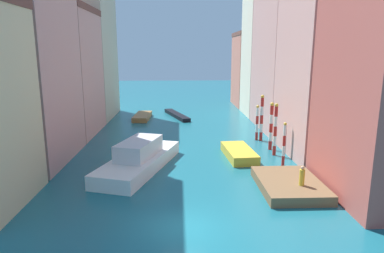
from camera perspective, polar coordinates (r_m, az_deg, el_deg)
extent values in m
plane|color=#196070|center=(43.03, -1.91, -0.61)|extent=(154.00, 154.00, 0.00)
cube|color=tan|center=(32.99, -26.11, 11.10)|extent=(6.43, 10.43, 19.23)
cube|color=tan|center=(42.91, -20.19, 8.08)|extent=(6.43, 10.24, 14.00)
cube|color=brown|center=(43.09, -20.94, 17.87)|extent=(6.56, 10.44, 0.72)
cube|color=#BCB299|center=(53.23, -16.81, 11.61)|extent=(6.43, 11.10, 18.89)
cube|color=tan|center=(34.27, 21.45, 12.16)|extent=(6.43, 9.97, 20.03)
cube|color=tan|center=(44.71, 15.59, 10.42)|extent=(6.43, 12.00, 16.97)
cube|color=beige|center=(54.63, 12.35, 12.36)|extent=(6.43, 8.20, 19.85)
cube|color=#C6705B|center=(63.82, 10.10, 9.05)|extent=(6.43, 9.62, 12.40)
cube|color=brown|center=(63.81, 10.32, 14.92)|extent=(6.56, 9.82, 0.67)
cube|color=brown|center=(25.74, 15.89, -9.27)|extent=(4.26, 6.15, 0.69)
cylinder|color=gold|center=(24.68, 17.85, -8.08)|extent=(0.36, 0.36, 1.13)
sphere|color=tan|center=(24.46, 17.95, -6.56)|extent=(0.26, 0.26, 0.26)
cylinder|color=red|center=(30.58, 14.93, -5.55)|extent=(0.25, 0.25, 0.90)
cylinder|color=white|center=(30.33, 15.02, -3.93)|extent=(0.25, 0.25, 0.90)
cylinder|color=red|center=(30.09, 15.12, -2.29)|extent=(0.25, 0.25, 0.90)
cylinder|color=white|center=(29.89, 15.21, -0.62)|extent=(0.25, 0.25, 0.90)
sphere|color=gold|center=(29.77, 15.27, 0.41)|extent=(0.28, 0.28, 0.28)
cylinder|color=red|center=(33.47, 13.54, -3.89)|extent=(0.31, 0.31, 0.94)
cylinder|color=white|center=(33.23, 13.62, -2.34)|extent=(0.31, 0.31, 0.94)
cylinder|color=red|center=(33.01, 13.70, -0.76)|extent=(0.31, 0.31, 0.94)
cylinder|color=white|center=(32.82, 13.78, 0.84)|extent=(0.31, 0.31, 0.94)
cylinder|color=red|center=(32.65, 13.86, 2.45)|extent=(0.31, 0.31, 0.94)
sphere|color=gold|center=(32.56, 13.92, 3.48)|extent=(0.34, 0.34, 0.34)
cylinder|color=red|center=(35.32, 12.89, -3.05)|extent=(0.34, 0.34, 0.89)
cylinder|color=white|center=(35.10, 12.96, -1.64)|extent=(0.34, 0.34, 0.89)
cylinder|color=red|center=(34.90, 13.03, -0.22)|extent=(0.34, 0.34, 0.89)
cylinder|color=white|center=(34.72, 13.10, 1.22)|extent=(0.34, 0.34, 0.89)
cylinder|color=red|center=(34.56, 13.17, 2.68)|extent=(0.34, 0.34, 0.89)
sphere|color=gold|center=(34.48, 13.22, 3.63)|extent=(0.37, 0.37, 0.37)
cylinder|color=red|center=(38.68, 11.40, -1.60)|extent=(0.34, 0.34, 0.95)
cylinder|color=white|center=(38.47, 11.46, -0.22)|extent=(0.34, 0.34, 0.95)
cylinder|color=red|center=(38.28, 11.52, 1.17)|extent=(0.34, 0.34, 0.95)
cylinder|color=white|center=(38.11, 11.58, 2.58)|extent=(0.34, 0.34, 0.95)
cylinder|color=red|center=(37.96, 11.64, 4.00)|extent=(0.34, 0.34, 0.95)
sphere|color=gold|center=(37.88, 11.68, 4.91)|extent=(0.37, 0.37, 0.37)
cylinder|color=red|center=(38.74, 10.71, -1.58)|extent=(0.29, 0.29, 0.91)
cylinder|color=white|center=(38.54, 10.76, -0.25)|extent=(0.29, 0.29, 0.91)
cylinder|color=red|center=(38.35, 10.81, 1.08)|extent=(0.29, 0.29, 0.91)
cylinder|color=white|center=(38.19, 10.87, 2.43)|extent=(0.29, 0.29, 0.91)
sphere|color=gold|center=(38.10, 10.90, 3.28)|extent=(0.32, 0.32, 0.32)
cube|color=white|center=(29.13, -8.74, -5.94)|extent=(6.59, 11.38, 1.12)
cube|color=silver|center=(28.77, -8.82, -3.59)|extent=(3.75, 5.43, 1.36)
cube|color=black|center=(51.95, -2.57, 1.93)|extent=(3.99, 9.11, 0.53)
cube|color=gold|center=(32.20, 7.82, -4.39)|extent=(2.77, 5.81, 0.84)
cube|color=olive|center=(50.75, -8.27, 1.66)|extent=(2.39, 6.37, 0.69)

